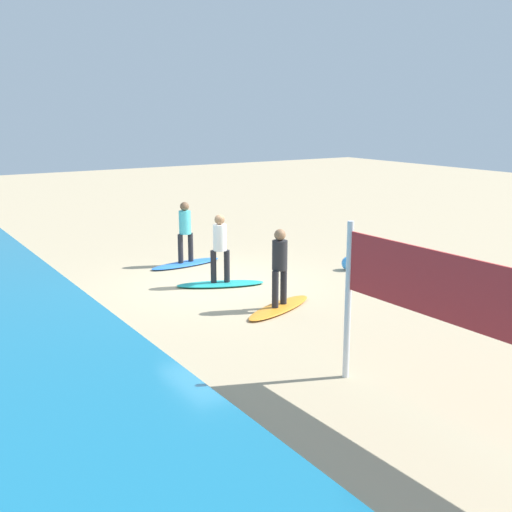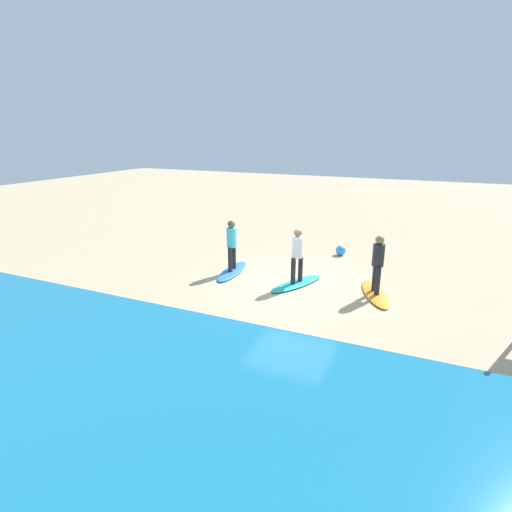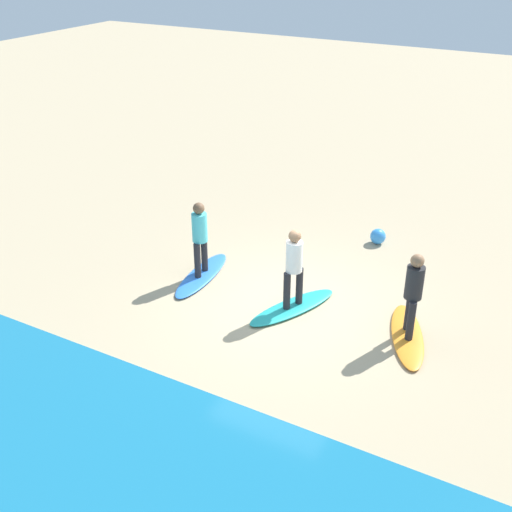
{
  "view_description": "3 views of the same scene",
  "coord_description": "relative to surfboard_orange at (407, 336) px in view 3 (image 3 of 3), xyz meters",
  "views": [
    {
      "loc": [
        -12.75,
        7.12,
        4.12
      ],
      "look_at": [
        -1.07,
        -0.37,
        0.87
      ],
      "focal_mm": 43.99,
      "sensor_mm": 36.0,
      "label": 1
    },
    {
      "loc": [
        -3.67,
        10.95,
        4.43
      ],
      "look_at": [
        0.99,
        0.54,
        0.91
      ],
      "focal_mm": 28.6,
      "sensor_mm": 36.0,
      "label": 2
    },
    {
      "loc": [
        -4.54,
        9.61,
        6.79
      ],
      "look_at": [
        0.93,
        -0.37,
        0.74
      ],
      "focal_mm": 44.38,
      "sensor_mm": 36.0,
      "label": 3
    }
  ],
  "objects": [
    {
      "name": "ground_plane",
      "position": [
        2.38,
        0.11,
        -0.04
      ],
      "size": [
        60.0,
        60.0,
        0.0
      ],
      "primitive_type": "plane",
      "color": "tan"
    },
    {
      "name": "surfboard_orange",
      "position": [
        0.0,
        0.0,
        0.0
      ],
      "size": [
        1.31,
        2.16,
        0.09
      ],
      "primitive_type": "ellipsoid",
      "rotation": [
        0.0,
        0.0,
        1.96
      ],
      "color": "orange",
      "rests_on": "ground"
    },
    {
      "name": "surfer_orange",
      "position": [
        0.0,
        -0.0,
        0.99
      ],
      "size": [
        0.32,
        0.44,
        1.64
      ],
      "color": "#232328",
      "rests_on": "surfboard_orange"
    },
    {
      "name": "surfboard_teal",
      "position": [
        2.27,
        0.14,
        0.0
      ],
      "size": [
        1.34,
        2.15,
        0.09
      ],
      "primitive_type": "ellipsoid",
      "rotation": [
        0.0,
        0.0,
        1.16
      ],
      "color": "teal",
      "rests_on": "ground"
    },
    {
      "name": "surfer_teal",
      "position": [
        2.27,
        0.14,
        0.99
      ],
      "size": [
        0.32,
        0.43,
        1.64
      ],
      "color": "#232328",
      "rests_on": "surfboard_teal"
    },
    {
      "name": "surfboard_blue",
      "position": [
        4.55,
        -0.07,
        0.0
      ],
      "size": [
        0.77,
        2.15,
        0.09
      ],
      "primitive_type": "ellipsoid",
      "rotation": [
        0.0,
        0.0,
        1.67
      ],
      "color": "blue",
      "rests_on": "ground"
    },
    {
      "name": "surfer_blue",
      "position": [
        4.55,
        -0.07,
        0.99
      ],
      "size": [
        0.32,
        0.46,
        1.64
      ],
      "color": "#232328",
      "rests_on": "surfboard_blue"
    },
    {
      "name": "beach_ball",
      "position": [
        1.76,
        -3.43,
        0.14
      ],
      "size": [
        0.37,
        0.37,
        0.37
      ],
      "primitive_type": "sphere",
      "color": "#338CE5",
      "rests_on": "ground"
    }
  ]
}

